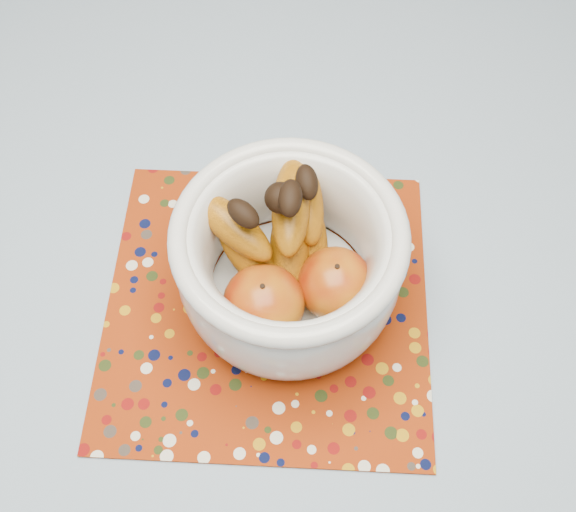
# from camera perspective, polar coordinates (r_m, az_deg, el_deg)

# --- Properties ---
(table) EXTENTS (1.20, 1.20, 0.75)m
(table) POSITION_cam_1_polar(r_m,az_deg,el_deg) (0.86, -5.30, -3.76)
(table) COLOR brown
(table) RESTS_ON ground
(tablecloth) EXTENTS (1.32, 1.32, 0.01)m
(tablecloth) POSITION_cam_1_polar(r_m,az_deg,el_deg) (0.79, -5.78, -1.18)
(tablecloth) COLOR #6180A1
(tablecloth) RESTS_ON table
(placemat) EXTENTS (0.44, 0.44, 0.00)m
(placemat) POSITION_cam_1_polar(r_m,az_deg,el_deg) (0.76, -1.77, -4.05)
(placemat) COLOR maroon
(placemat) RESTS_ON tablecloth
(fruit_bowl) EXTENTS (0.24, 0.23, 0.18)m
(fruit_bowl) POSITION_cam_1_polar(r_m,az_deg,el_deg) (0.69, -0.16, -0.05)
(fruit_bowl) COLOR silver
(fruit_bowl) RESTS_ON placemat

